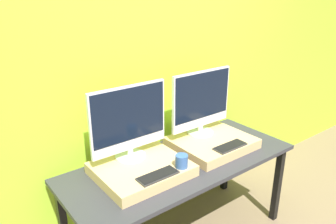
% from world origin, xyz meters
% --- Properties ---
extents(wall_back, '(8.00, 0.04, 2.60)m').
position_xyz_m(wall_back, '(0.00, 0.77, 1.30)').
color(wall_back, '#9ED12D').
rests_on(wall_back, ground_plane).
extents(workbench, '(1.72, 0.70, 0.71)m').
position_xyz_m(workbench, '(0.00, 0.35, 0.64)').
color(workbench, '#2D2D33').
rests_on(workbench, ground_plane).
extents(wooden_riser_left, '(0.58, 0.50, 0.07)m').
position_xyz_m(wooden_riser_left, '(-0.32, 0.38, 0.74)').
color(wooden_riser_left, tan).
rests_on(wooden_riser_left, workbench).
extents(monitor_left, '(0.56, 0.21, 0.51)m').
position_xyz_m(monitor_left, '(-0.32, 0.51, 1.04)').
color(monitor_left, silver).
rests_on(monitor_left, wooden_riser_left).
extents(keyboard_left, '(0.26, 0.10, 0.01)m').
position_xyz_m(keyboard_left, '(-0.32, 0.19, 0.79)').
color(keyboard_left, '#2D2D2D').
rests_on(keyboard_left, wooden_riser_left).
extents(mug, '(0.08, 0.08, 0.09)m').
position_xyz_m(mug, '(-0.14, 0.19, 0.82)').
color(mug, '#335693').
rests_on(mug, wooden_riser_left).
extents(wooden_riser_right, '(0.58, 0.50, 0.07)m').
position_xyz_m(wooden_riser_right, '(0.32, 0.38, 0.74)').
color(wooden_riser_right, tan).
rests_on(wooden_riser_right, workbench).
extents(monitor_right, '(0.56, 0.21, 0.51)m').
position_xyz_m(monitor_right, '(0.32, 0.51, 1.04)').
color(monitor_right, silver).
rests_on(monitor_right, wooden_riser_right).
extents(keyboard_right, '(0.26, 0.10, 0.01)m').
position_xyz_m(keyboard_right, '(0.32, 0.19, 0.79)').
color(keyboard_right, '#2D2D2D').
rests_on(keyboard_right, wooden_riser_right).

